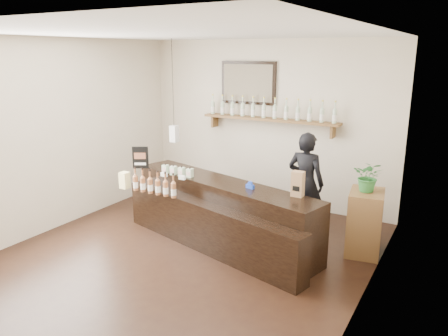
% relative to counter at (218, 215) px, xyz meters
% --- Properties ---
extents(ground, '(5.00, 5.00, 0.00)m').
position_rel_counter_xyz_m(ground, '(-0.16, -0.59, -0.40)').
color(ground, black).
rests_on(ground, ground).
extents(room_shell, '(5.00, 5.00, 5.00)m').
position_rel_counter_xyz_m(room_shell, '(-0.16, -0.59, 1.30)').
color(room_shell, beige).
rests_on(room_shell, ground).
extents(back_wall_decor, '(2.66, 0.96, 1.69)m').
position_rel_counter_xyz_m(back_wall_decor, '(-0.31, 1.79, 1.35)').
color(back_wall_decor, brown).
rests_on(back_wall_decor, ground).
extents(counter, '(3.11, 1.56, 1.01)m').
position_rel_counter_xyz_m(counter, '(0.00, 0.00, 0.00)').
color(counter, black).
rests_on(counter, ground).
extents(promo_sign, '(0.22, 0.14, 0.34)m').
position_rel_counter_xyz_m(promo_sign, '(-1.44, 0.10, 0.62)').
color(promo_sign, black).
rests_on(promo_sign, counter).
extents(paper_bag, '(0.15, 0.11, 0.32)m').
position_rel_counter_xyz_m(paper_bag, '(1.13, 0.02, 0.61)').
color(paper_bag, '#99714A').
rests_on(paper_bag, counter).
extents(tape_dispenser, '(0.12, 0.07, 0.10)m').
position_rel_counter_xyz_m(tape_dispenser, '(0.48, 0.01, 0.49)').
color(tape_dispenser, '#193BB3').
rests_on(tape_dispenser, counter).
extents(side_cabinet, '(0.51, 0.64, 0.85)m').
position_rel_counter_xyz_m(side_cabinet, '(1.84, 0.68, 0.02)').
color(side_cabinet, brown).
rests_on(side_cabinet, ground).
extents(potted_plant, '(0.37, 0.33, 0.41)m').
position_rel_counter_xyz_m(potted_plant, '(1.84, 0.68, 0.65)').
color(potted_plant, '#2D7131').
rests_on(potted_plant, side_cabinet).
extents(shopkeeper, '(0.64, 0.44, 1.69)m').
position_rel_counter_xyz_m(shopkeeper, '(0.91, 0.96, 0.44)').
color(shopkeeper, black).
rests_on(shopkeeper, ground).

